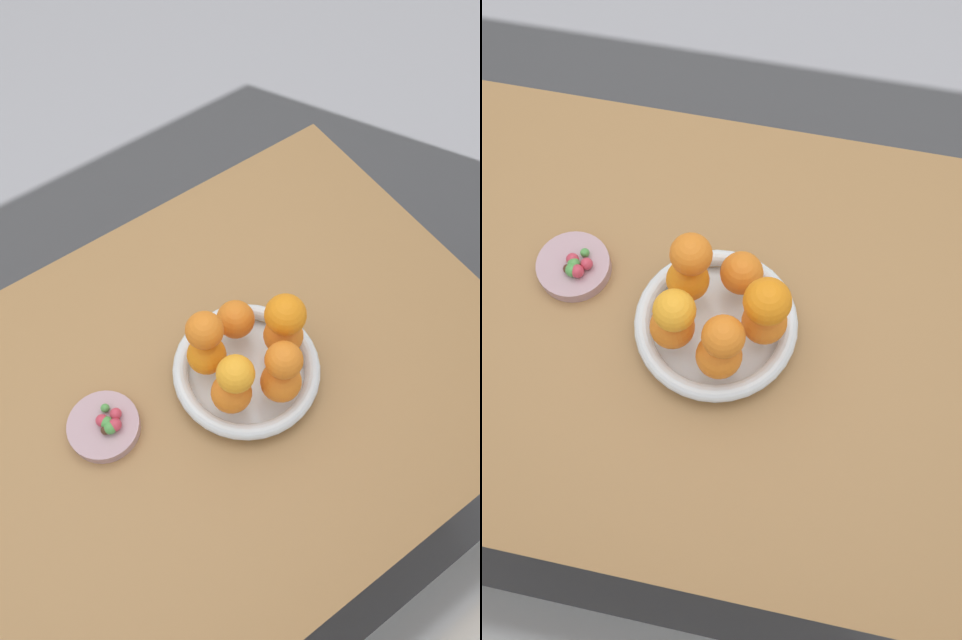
# 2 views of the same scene
# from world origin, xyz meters

# --- Properties ---
(ground_plane) EXTENTS (6.00, 6.00, 0.00)m
(ground_plane) POSITION_xyz_m (0.00, 0.00, 0.00)
(ground_plane) COLOR #4C4C51
(dining_table) EXTENTS (1.10, 0.76, 0.74)m
(dining_table) POSITION_xyz_m (0.00, 0.00, 0.65)
(dining_table) COLOR #9E7042
(dining_table) RESTS_ON ground_plane
(fruit_bowl) EXTENTS (0.24, 0.24, 0.04)m
(fruit_bowl) POSITION_xyz_m (-0.09, 0.01, 0.76)
(fruit_bowl) COLOR silver
(fruit_bowl) RESTS_ON dining_table
(candy_dish) EXTENTS (0.11, 0.11, 0.02)m
(candy_dish) POSITION_xyz_m (0.15, -0.04, 0.75)
(candy_dish) COLOR #B28C99
(candy_dish) RESTS_ON dining_table
(orange_0) EXTENTS (0.06, 0.06, 0.06)m
(orange_0) POSITION_xyz_m (-0.04, -0.03, 0.81)
(orange_0) COLOR orange
(orange_0) RESTS_ON fruit_bowl
(orange_1) EXTENTS (0.06, 0.06, 0.06)m
(orange_1) POSITION_xyz_m (-0.04, 0.05, 0.81)
(orange_1) COLOR orange
(orange_1) RESTS_ON fruit_bowl
(orange_2) EXTENTS (0.06, 0.06, 0.06)m
(orange_2) POSITION_xyz_m (-0.11, 0.08, 0.81)
(orange_2) COLOR orange
(orange_2) RESTS_ON fruit_bowl
(orange_3) EXTENTS (0.07, 0.07, 0.07)m
(orange_3) POSITION_xyz_m (-0.16, 0.02, 0.81)
(orange_3) COLOR orange
(orange_3) RESTS_ON fruit_bowl
(orange_4) EXTENTS (0.06, 0.06, 0.06)m
(orange_4) POSITION_xyz_m (-0.12, -0.05, 0.81)
(orange_4) COLOR orange
(orange_4) RESTS_ON fruit_bowl
(orange_5) EXTENTS (0.06, 0.06, 0.06)m
(orange_5) POSITION_xyz_m (-0.05, -0.03, 0.87)
(orange_5) COLOR orange
(orange_5) RESTS_ON orange_0
(orange_6) EXTENTS (0.06, 0.06, 0.06)m
(orange_6) POSITION_xyz_m (-0.11, 0.07, 0.87)
(orange_6) COLOR orange
(orange_6) RESTS_ON orange_2
(orange_7) EXTENTS (0.06, 0.06, 0.06)m
(orange_7) POSITION_xyz_m (-0.04, 0.05, 0.87)
(orange_7) COLOR orange
(orange_7) RESTS_ON orange_1
(orange_8) EXTENTS (0.07, 0.07, 0.07)m
(orange_8) POSITION_xyz_m (-0.16, 0.02, 0.88)
(orange_8) COLOR orange
(orange_8) RESTS_ON orange_3
(candy_ball_0) EXTENTS (0.02, 0.02, 0.02)m
(candy_ball_0) POSITION_xyz_m (0.13, -0.02, 0.77)
(candy_ball_0) COLOR #C6384C
(candy_ball_0) RESTS_ON candy_dish
(candy_ball_1) EXTENTS (0.02, 0.02, 0.02)m
(candy_ball_1) POSITION_xyz_m (0.14, -0.04, 0.77)
(candy_ball_1) COLOR #4C9947
(candy_ball_1) RESTS_ON candy_dish
(candy_ball_2) EXTENTS (0.01, 0.01, 0.01)m
(candy_ball_2) POSITION_xyz_m (0.13, -0.06, 0.77)
(candy_ball_2) COLOR #4C9947
(candy_ball_2) RESTS_ON candy_dish
(candy_ball_3) EXTENTS (0.02, 0.02, 0.02)m
(candy_ball_3) POSITION_xyz_m (0.12, -0.04, 0.77)
(candy_ball_3) COLOR #C6384C
(candy_ball_3) RESTS_ON candy_dish
(candy_ball_4) EXTENTS (0.02, 0.02, 0.02)m
(candy_ball_4) POSITION_xyz_m (0.14, -0.02, 0.77)
(candy_ball_4) COLOR #4C9947
(candy_ball_4) RESTS_ON candy_dish
(candy_ball_5) EXTENTS (0.02, 0.02, 0.02)m
(candy_ball_5) POSITION_xyz_m (0.15, -0.04, 0.77)
(candy_ball_5) COLOR #C6384C
(candy_ball_5) RESTS_ON candy_dish
(candy_ball_6) EXTENTS (0.02, 0.02, 0.02)m
(candy_ball_6) POSITION_xyz_m (0.15, -0.03, 0.77)
(candy_ball_6) COLOR #472819
(candy_ball_6) RESTS_ON candy_dish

